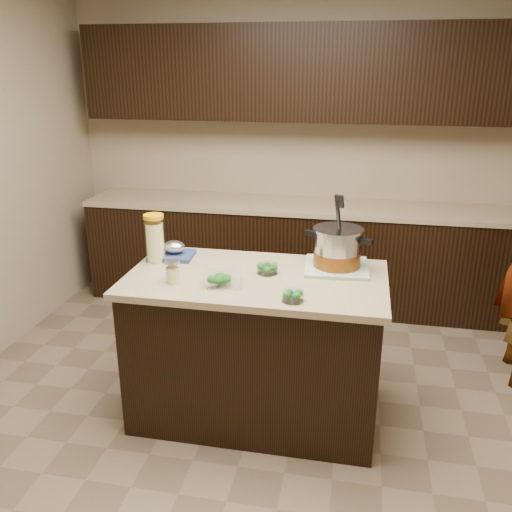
{
  "coord_description": "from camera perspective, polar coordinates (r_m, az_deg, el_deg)",
  "views": [
    {
      "loc": [
        0.55,
        -2.78,
        2.04
      ],
      "look_at": [
        0.0,
        0.0,
        1.02
      ],
      "focal_mm": 38.0,
      "sensor_mm": 36.0,
      "label": 1
    }
  ],
  "objects": [
    {
      "name": "dish_towel",
      "position": [
        3.19,
        8.46,
        -1.15
      ],
      "size": [
        0.38,
        0.38,
        0.02
      ],
      "primitive_type": "cube",
      "rotation": [
        0.0,
        0.0,
        0.06
      ],
      "color": "#5D8A5D",
      "rests_on": "island"
    },
    {
      "name": "ground_plane",
      "position": [
        3.49,
        0.0,
        -15.99
      ],
      "size": [
        4.0,
        4.0,
        0.0
      ],
      "primitive_type": "plane",
      "color": "brown",
      "rests_on": "ground"
    },
    {
      "name": "blue_tray",
      "position": [
        3.37,
        -8.75,
        0.41
      ],
      "size": [
        0.28,
        0.23,
        0.1
      ],
      "rotation": [
        0.0,
        0.0,
        0.08
      ],
      "color": "navy",
      "rests_on": "island"
    },
    {
      "name": "mason_jar",
      "position": [
        2.97,
        -8.78,
        -1.71
      ],
      "size": [
        0.1,
        0.1,
        0.13
      ],
      "rotation": [
        0.0,
        0.0,
        0.26
      ],
      "color": "#DCDC86",
      "rests_on": "island"
    },
    {
      "name": "broccoli_tub_rect",
      "position": [
        2.92,
        -3.53,
        -2.48
      ],
      "size": [
        0.22,
        0.18,
        0.07
      ],
      "rotation": [
        0.0,
        0.0,
        0.18
      ],
      "color": "silver",
      "rests_on": "island"
    },
    {
      "name": "room_shell",
      "position": [
        2.85,
        0.0,
        13.28
      ],
      "size": [
        4.04,
        4.04,
        2.72
      ],
      "color": "tan",
      "rests_on": "ground"
    },
    {
      "name": "lemonade_pitcher",
      "position": [
        3.29,
        -10.59,
        1.66
      ],
      "size": [
        0.14,
        0.14,
        0.29
      ],
      "rotation": [
        0.0,
        0.0,
        -0.23
      ],
      "color": "#DCDC86",
      "rests_on": "island"
    },
    {
      "name": "broccoli_tub_right",
      "position": [
        2.73,
        3.9,
        -4.28
      ],
      "size": [
        0.14,
        0.14,
        0.05
      ],
      "rotation": [
        0.0,
        0.0,
        0.32
      ],
      "color": "silver",
      "rests_on": "island"
    },
    {
      "name": "back_cabinets",
      "position": [
        4.68,
        4.16,
        6.16
      ],
      "size": [
        3.6,
        0.63,
        2.33
      ],
      "color": "black",
      "rests_on": "ground"
    },
    {
      "name": "stock_pot",
      "position": [
        3.15,
        8.56,
        0.64
      ],
      "size": [
        0.39,
        0.36,
        0.41
      ],
      "rotation": [
        0.0,
        0.0,
        -0.29
      ],
      "color": "#B7B7BC",
      "rests_on": "dish_towel"
    },
    {
      "name": "island",
      "position": [
        3.24,
        0.0,
        -9.48
      ],
      "size": [
        1.46,
        0.81,
        0.9
      ],
      "color": "black",
      "rests_on": "ground"
    },
    {
      "name": "broccoli_tub_left",
      "position": [
        3.08,
        1.21,
        -1.37
      ],
      "size": [
        0.14,
        0.14,
        0.06
      ],
      "rotation": [
        0.0,
        0.0,
        -0.17
      ],
      "color": "silver",
      "rests_on": "island"
    }
  ]
}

